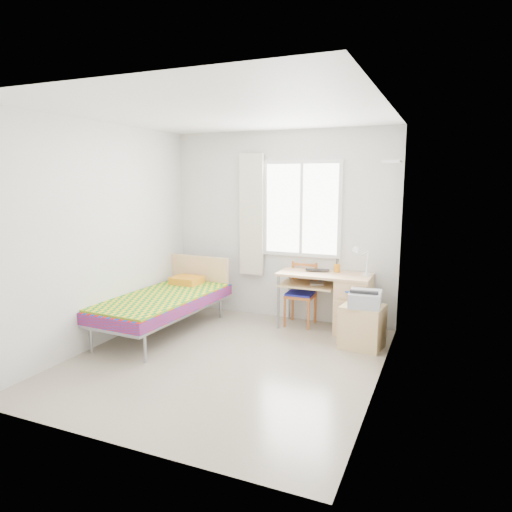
{
  "coord_description": "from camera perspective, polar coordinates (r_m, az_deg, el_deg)",
  "views": [
    {
      "loc": [
        2.14,
        -4.2,
        1.95
      ],
      "look_at": [
        0.13,
        0.55,
        1.08
      ],
      "focal_mm": 32.0,
      "sensor_mm": 36.0,
      "label": 1
    }
  ],
  "objects": [
    {
      "name": "floor",
      "position": [
        5.1,
        -3.82,
        -12.88
      ],
      "size": [
        3.5,
        3.5,
        0.0
      ],
      "primitive_type": "plane",
      "color": "#BCAD93",
      "rests_on": "ground"
    },
    {
      "name": "ceiling",
      "position": [
        4.76,
        -4.19,
        17.44
      ],
      "size": [
        3.5,
        3.5,
        0.0
      ],
      "primitive_type": "plane",
      "rotation": [
        3.14,
        0.0,
        0.0
      ],
      "color": "white",
      "rests_on": "wall_back"
    },
    {
      "name": "wall_back",
      "position": [
        6.36,
        3.16,
        3.73
      ],
      "size": [
        3.2,
        0.0,
        3.2
      ],
      "primitive_type": "plane",
      "rotation": [
        1.57,
        0.0,
        0.0
      ],
      "color": "silver",
      "rests_on": "ground"
    },
    {
      "name": "wall_left",
      "position": [
        5.66,
        -18.61,
        2.52
      ],
      "size": [
        0.0,
        3.5,
        3.5
      ],
      "primitive_type": "plane",
      "rotation": [
        1.57,
        0.0,
        1.57
      ],
      "color": "silver",
      "rests_on": "ground"
    },
    {
      "name": "wall_right",
      "position": [
        4.29,
        15.45,
        0.55
      ],
      "size": [
        0.0,
        3.5,
        3.5
      ],
      "primitive_type": "plane",
      "rotation": [
        1.57,
        0.0,
        -1.57
      ],
      "color": "silver",
      "rests_on": "ground"
    },
    {
      "name": "window",
      "position": [
        6.22,
        5.73,
        5.88
      ],
      "size": [
        1.1,
        0.04,
        1.3
      ],
      "color": "white",
      "rests_on": "wall_back"
    },
    {
      "name": "curtain",
      "position": [
        6.43,
        -0.57,
        5.15
      ],
      "size": [
        0.35,
        0.05,
        1.7
      ],
      "primitive_type": "cube",
      "color": "beige",
      "rests_on": "wall_back"
    },
    {
      "name": "floating_shelf",
      "position": [
        5.64,
        16.65,
        11.25
      ],
      "size": [
        0.2,
        0.32,
        0.03
      ],
      "primitive_type": "cube",
      "color": "white",
      "rests_on": "wall_right"
    },
    {
      "name": "bed",
      "position": [
        5.97,
        -11.25,
        -5.47
      ],
      "size": [
        1.01,
        2.02,
        0.85
      ],
      "rotation": [
        0.0,
        0.0,
        -0.05
      ],
      "color": "gray",
      "rests_on": "floor"
    },
    {
      "name": "desk",
      "position": [
        5.98,
        11.45,
        -5.55
      ],
      "size": [
        1.19,
        0.55,
        0.74
      ],
      "rotation": [
        0.0,
        0.0,
        -0.0
      ],
      "color": "tan",
      "rests_on": "floor"
    },
    {
      "name": "chair",
      "position": [
        6.18,
        5.78,
        -4.23
      ],
      "size": [
        0.37,
        0.37,
        0.84
      ],
      "rotation": [
        0.0,
        0.0,
        0.03
      ],
      "color": "#AF4E21",
      "rests_on": "floor"
    },
    {
      "name": "cabinet",
      "position": [
        5.52,
        13.14,
        -8.56
      ],
      "size": [
        0.52,
        0.47,
        0.51
      ],
      "rotation": [
        0.0,
        0.0,
        -0.12
      ],
      "color": "tan",
      "rests_on": "floor"
    },
    {
      "name": "printer",
      "position": [
        5.4,
        13.48,
        -5.18
      ],
      "size": [
        0.38,
        0.43,
        0.18
      ],
      "rotation": [
        0.0,
        0.0,
        0.08
      ],
      "color": "#A5A9AD",
      "rests_on": "cabinet"
    },
    {
      "name": "laptop",
      "position": [
        6.04,
        7.68,
        -1.87
      ],
      "size": [
        0.35,
        0.28,
        0.02
      ],
      "primitive_type": "imported",
      "rotation": [
        0.0,
        0.0,
        0.26
      ],
      "color": "black",
      "rests_on": "desk"
    },
    {
      "name": "pen_cup",
      "position": [
        6.06,
        10.08,
        -1.52
      ],
      "size": [
        0.1,
        0.1,
        0.1
      ],
      "primitive_type": "cylinder",
      "rotation": [
        0.0,
        0.0,
        -0.28
      ],
      "color": "orange",
      "rests_on": "desk"
    },
    {
      "name": "task_lamp",
      "position": [
        5.76,
        12.97,
        -0.23
      ],
      "size": [
        0.22,
        0.32,
        0.39
      ],
      "rotation": [
        0.0,
        0.0,
        0.1
      ],
      "color": "white",
      "rests_on": "desk"
    },
    {
      "name": "book",
      "position": [
        6.09,
        6.76,
        -3.35
      ],
      "size": [
        0.24,
        0.28,
        0.02
      ],
      "primitive_type": "imported",
      "rotation": [
        0.0,
        0.0,
        0.31
      ],
      "color": "gray",
      "rests_on": "desk"
    }
  ]
}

